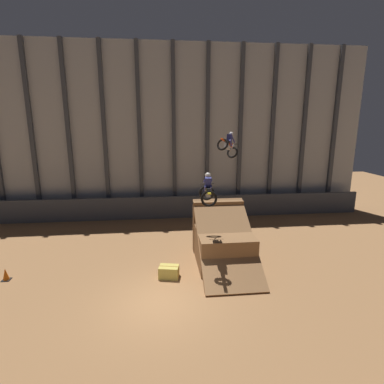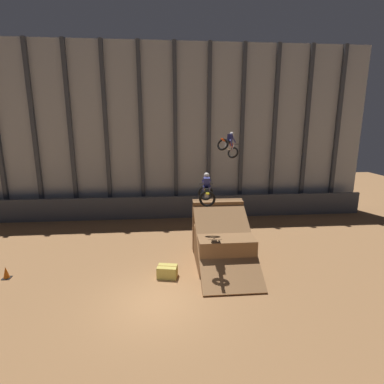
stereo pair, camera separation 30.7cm
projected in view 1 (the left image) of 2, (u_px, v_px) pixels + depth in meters
name	position (u px, v px, depth m)	size (l,w,h in m)	color
ground_plane	(159.00, 303.00, 12.01)	(60.00, 60.00, 0.00)	#996B42
arena_back_wall	(157.00, 132.00, 22.32)	(32.00, 0.40, 12.70)	#ADB2B7
lower_barrier	(159.00, 208.00, 22.42)	(31.36, 0.20, 1.67)	#474C56
dirt_ramp	(222.00, 241.00, 15.51)	(2.75, 4.94, 3.05)	olive
rider_bike_left_air	(208.00, 191.00, 13.71)	(0.85, 1.77, 1.47)	black
rider_bike_right_air	(228.00, 145.00, 17.98)	(1.64, 1.75, 1.66)	black
traffic_cone_near_ramp	(6.00, 274.00, 13.67)	(0.36, 0.36, 0.58)	black
hay_bale_trackside	(169.00, 272.00, 13.91)	(1.00, 0.77, 0.57)	#CCB751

